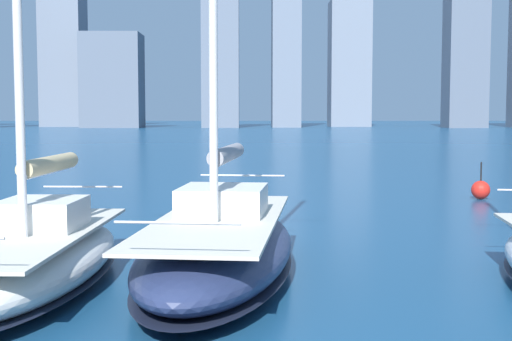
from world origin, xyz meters
TOP-DOWN VIEW (x-y plane):
  - city_skyline at (-0.13, -158.68)m, footprint 172.81×24.91m
  - sailboat_grey at (0.78, -7.13)m, footprint 3.69×8.67m
  - sailboat_tan at (4.13, -6.39)m, footprint 2.71×7.50m
  - channel_buoy at (-8.55, -20.04)m, footprint 0.70×0.70m

SIDE VIEW (x-z plane):
  - channel_buoy at x=-8.55m, z-range -0.34..1.06m
  - sailboat_tan at x=4.13m, z-range -5.85..7.20m
  - sailboat_grey at x=0.78m, z-range -4.64..6.02m
  - city_skyline at x=-0.13m, z-range -5.05..48.07m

